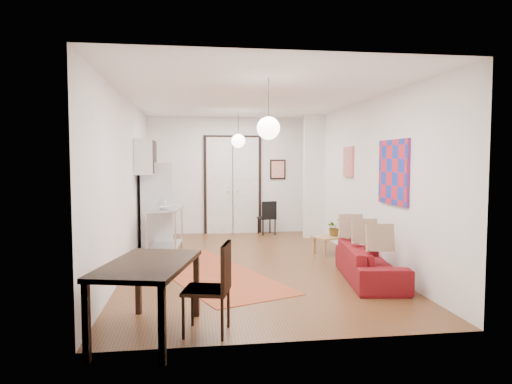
{
  "coord_description": "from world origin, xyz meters",
  "views": [
    {
      "loc": [
        -0.98,
        -7.9,
        1.83
      ],
      "look_at": [
        0.16,
        0.37,
        1.25
      ],
      "focal_mm": 32.0,
      "sensor_mm": 36.0,
      "label": 1
    }
  ],
  "objects": [
    {
      "name": "painting_abstract",
      "position": [
        2.08,
        0.8,
        1.8
      ],
      "size": [
        0.05,
        0.5,
        0.6
      ],
      "primitive_type": "cube",
      "color": "beige",
      "rests_on": "wall_right"
    },
    {
      "name": "pendant_back",
      "position": [
        0.0,
        2.0,
        2.25
      ],
      "size": [
        0.3,
        0.3,
        0.8
      ],
      "color": "white",
      "rests_on": "ceiling"
    },
    {
      "name": "fridge",
      "position": [
        -1.75,
        1.67,
        0.89
      ],
      "size": [
        0.71,
        0.71,
        1.78
      ],
      "primitive_type": "cube",
      "rotation": [
        0.0,
        0.0,
        0.14
      ],
      "color": "silver",
      "rests_on": "floor"
    },
    {
      "name": "stub_partition",
      "position": [
        1.85,
        2.55,
        1.45
      ],
      "size": [
        0.5,
        0.1,
        2.9
      ],
      "primitive_type": "cube",
      "color": "white",
      "rests_on": "floor"
    },
    {
      "name": "poster_back",
      "position": [
        1.15,
        3.47,
        1.6
      ],
      "size": [
        0.4,
        0.03,
        0.5
      ],
      "primitive_type": "cube",
      "color": "red",
      "rests_on": "wall_back"
    },
    {
      "name": "dining_chair_near",
      "position": [
        -0.85,
        -3.05,
        0.56
      ],
      "size": [
        0.56,
        0.7,
        0.97
      ],
      "rotation": [
        0.0,
        0.0,
        -1.81
      ],
      "color": "#342010",
      "rests_on": "floor"
    },
    {
      "name": "black_side_chair",
      "position": [
        0.81,
        3.23,
        0.48
      ],
      "size": [
        0.46,
        0.46,
        0.83
      ],
      "rotation": [
        0.0,
        0.0,
        3.38
      ],
      "color": "black",
      "rests_on": "floor"
    },
    {
      "name": "dining_chair_far",
      "position": [
        -0.85,
        -3.05,
        0.56
      ],
      "size": [
        0.56,
        0.7,
        0.97
      ],
      "rotation": [
        0.0,
        0.0,
        -1.81
      ],
      "color": "#342010",
      "rests_on": "floor"
    },
    {
      "name": "kitchen_counter",
      "position": [
        -1.53,
        1.06,
        0.59
      ],
      "size": [
        0.69,
        1.24,
        0.91
      ],
      "rotation": [
        0.0,
        0.0,
        -0.08
      ],
      "color": "silver",
      "rests_on": "floor"
    },
    {
      "name": "wall_cabinet",
      "position": [
        -1.92,
        1.5,
        1.9
      ],
      "size": [
        0.35,
        1.0,
        0.7
      ],
      "primitive_type": "cube",
      "color": "white",
      "rests_on": "wall_left"
    },
    {
      "name": "sofa",
      "position": [
        1.68,
        -1.36,
        0.27
      ],
      "size": [
        1.95,
        0.98,
        0.55
      ],
      "primitive_type": "imported",
      "rotation": [
        0.0,
        0.0,
        1.43
      ],
      "color": "maroon",
      "rests_on": "floor"
    },
    {
      "name": "wall_front",
      "position": [
        0.0,
        -3.5,
        1.45
      ],
      "size": [
        4.2,
        0.02,
        2.9
      ],
      "primitive_type": "cube",
      "color": "white",
      "rests_on": "floor"
    },
    {
      "name": "potted_plant",
      "position": [
        1.75,
        0.65,
        0.52
      ],
      "size": [
        0.36,
        0.38,
        0.34
      ],
      "primitive_type": "imported",
      "rotation": [
        0.0,
        0.0,
        0.36
      ],
      "color": "#2A5D2B",
      "rests_on": "coffee_table"
    },
    {
      "name": "dining_table",
      "position": [
        -1.45,
        -3.15,
        0.69
      ],
      "size": [
        1.12,
        1.56,
        0.78
      ],
      "rotation": [
        0.0,
        0.0,
        -0.24
      ],
      "color": "black",
      "rests_on": "floor"
    },
    {
      "name": "floor",
      "position": [
        0.0,
        0.0,
        0.0
      ],
      "size": [
        7.0,
        7.0,
        0.0
      ],
      "primitive_type": "plane",
      "color": "brown",
      "rests_on": "ground"
    },
    {
      "name": "print_left",
      "position": [
        -2.07,
        2.0,
        1.95
      ],
      "size": [
        0.03,
        0.44,
        0.54
      ],
      "primitive_type": "cube",
      "color": "#9F6242",
      "rests_on": "wall_left"
    },
    {
      "name": "wall_left",
      "position": [
        -2.1,
        0.0,
        1.45
      ],
      "size": [
        0.02,
        7.0,
        2.9
      ],
      "primitive_type": "cube",
      "color": "white",
      "rests_on": "floor"
    },
    {
      "name": "double_doors",
      "position": [
        0.0,
        3.46,
        1.2
      ],
      "size": [
        1.44,
        0.06,
        2.5
      ],
      "primitive_type": "cube",
      "color": "white",
      "rests_on": "wall_back"
    },
    {
      "name": "soap_bottle",
      "position": [
        -1.58,
        1.31,
        1.01
      ],
      "size": [
        0.09,
        0.09,
        0.19
      ],
      "primitive_type": "imported",
      "rotation": [
        0.0,
        0.0,
        -0.08
      ],
      "color": "#519EB0",
      "rests_on": "kitchen_counter"
    },
    {
      "name": "painting_popart",
      "position": [
        2.08,
        -1.25,
        1.65
      ],
      "size": [
        0.05,
        1.0,
        1.0
      ],
      "primitive_type": "cube",
      "color": "red",
      "rests_on": "wall_right"
    },
    {
      "name": "kilim_rug",
      "position": [
        -0.74,
        -0.53,
        0.0
      ],
      "size": [
        2.54,
        3.81,
        0.01
      ],
      "primitive_type": "cube",
      "rotation": [
        0.0,
        0.0,
        0.37
      ],
      "color": "#AE562B",
      "rests_on": "floor"
    },
    {
      "name": "wall_right",
      "position": [
        2.1,
        0.0,
        1.45
      ],
      "size": [
        0.02,
        7.0,
        2.9
      ],
      "primitive_type": "cube",
      "color": "white",
      "rests_on": "floor"
    },
    {
      "name": "coffee_table",
      "position": [
        1.75,
        0.65,
        0.31
      ],
      "size": [
        0.9,
        0.69,
        0.35
      ],
      "rotation": [
        0.0,
        0.0,
        0.36
      ],
      "color": "tan",
      "rests_on": "floor"
    },
    {
      "name": "bowl",
      "position": [
        -1.53,
        0.76,
        0.94
      ],
      "size": [
        0.23,
        0.23,
        0.05
      ],
      "primitive_type": "imported",
      "rotation": [
        0.0,
        0.0,
        -0.08
      ],
      "color": "beige",
      "rests_on": "kitchen_counter"
    },
    {
      "name": "wall_back",
      "position": [
        0.0,
        3.5,
        1.45
      ],
      "size": [
        4.2,
        0.02,
        2.9
      ],
      "primitive_type": "cube",
      "color": "white",
      "rests_on": "floor"
    },
    {
      "name": "ceiling",
      "position": [
        0.0,
        0.0,
        2.9
      ],
      "size": [
        4.2,
        7.0,
        0.02
      ],
      "primitive_type": "cube",
      "color": "white",
      "rests_on": "wall_back"
    },
    {
      "name": "pendant_front",
      "position": [
        0.0,
        -2.0,
        2.25
      ],
      "size": [
        0.3,
        0.3,
        0.8
      ],
      "color": "white",
      "rests_on": "ceiling"
    }
  ]
}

